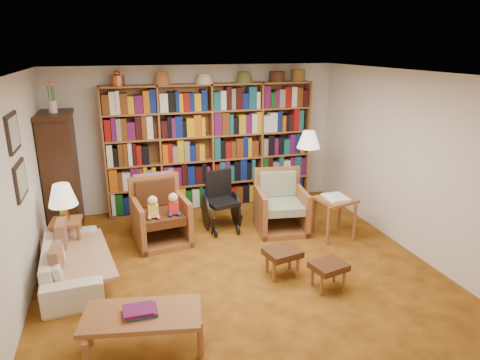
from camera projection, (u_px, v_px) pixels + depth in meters
name	position (u px, v px, depth m)	size (l,w,h in m)	color
floor	(238.00, 268.00, 5.66)	(5.00, 5.00, 0.00)	#9C5C18
ceiling	(237.00, 74.00, 4.90)	(5.00, 5.00, 0.00)	white
wall_back	(198.00, 138.00, 7.57)	(5.00, 5.00, 0.00)	silver
wall_front	(336.00, 279.00, 2.99)	(5.00, 5.00, 0.00)	silver
wall_left	(15.00, 197.00, 4.61)	(5.00, 5.00, 0.00)	silver
wall_right	(410.00, 163.00, 5.95)	(5.00, 5.00, 0.00)	silver
bookshelf	(212.00, 143.00, 7.49)	(3.60, 0.30, 2.42)	brown
curio_cabinet	(61.00, 171.00, 6.59)	(0.50, 0.95, 2.40)	black
framed_pictures	(17.00, 157.00, 4.77)	(0.03, 0.52, 0.97)	black
sofa	(73.00, 261.00, 5.33)	(0.66, 1.68, 0.49)	beige
sofa_throw	(76.00, 256.00, 5.33)	(0.79, 1.48, 0.04)	beige
cushion_left	(62.00, 236.00, 5.55)	(0.12, 0.37, 0.37)	maroon
cushion_right	(56.00, 261.00, 4.91)	(0.11, 0.35, 0.35)	maroon
side_table_lamp	(67.00, 230.00, 5.83)	(0.42, 0.42, 0.55)	brown
table_lamp	(62.00, 196.00, 5.68)	(0.38, 0.38, 0.52)	#B58A3A
armchair_leather	(160.00, 215.00, 6.38)	(0.86, 0.90, 0.97)	brown
armchair_sage	(279.00, 207.00, 6.80)	(0.86, 0.88, 0.94)	brown
wheelchair	(221.00, 202.00, 6.82)	(0.53, 0.73, 0.92)	black
floor_lamp	(309.00, 143.00, 7.08)	(0.39, 0.39, 1.47)	#B58A3A
side_table_papers	(335.00, 205.00, 6.43)	(0.61, 0.61, 0.66)	brown
footstool_a	(282.00, 254.00, 5.39)	(0.48, 0.44, 0.36)	#4A2913
footstool_b	(329.00, 268.00, 5.10)	(0.46, 0.42, 0.34)	#4A2913
coffee_table	(142.00, 318.00, 4.01)	(1.18, 0.74, 0.48)	brown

